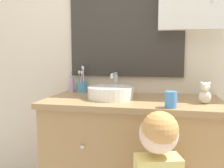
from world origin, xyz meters
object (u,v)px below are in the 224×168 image
Objects in this scene: sink_basin at (111,92)px; drinking_cup at (171,100)px; toothbrush_holder at (82,86)px; soap_dispenser at (71,84)px; teddy_bear at (205,93)px.

drinking_cup is (0.38, -0.22, 0.00)m from sink_basin.
toothbrush_holder reaches higher than soap_dispenser.
toothbrush_holder is (-0.27, 0.21, 0.00)m from sink_basin.
drinking_cup is at bearing -30.25° from soap_dispenser.
teddy_bear reaches higher than drinking_cup.
teddy_bear is at bearing -6.42° from sink_basin.
teddy_bear is (0.85, -0.28, 0.01)m from toothbrush_holder.
toothbrush_holder is at bearing 146.43° from drinking_cup.
teddy_bear is at bearing -16.58° from soap_dispenser.
toothbrush_holder is 2.24× the size of drinking_cup.
soap_dispenser is at bearing 149.44° from sink_basin.
sink_basin is at bearing -38.12° from toothbrush_holder.
sink_basin is 0.58m from teddy_bear.
soap_dispenser is 0.98m from teddy_bear.
sink_basin is 2.29× the size of soap_dispenser.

